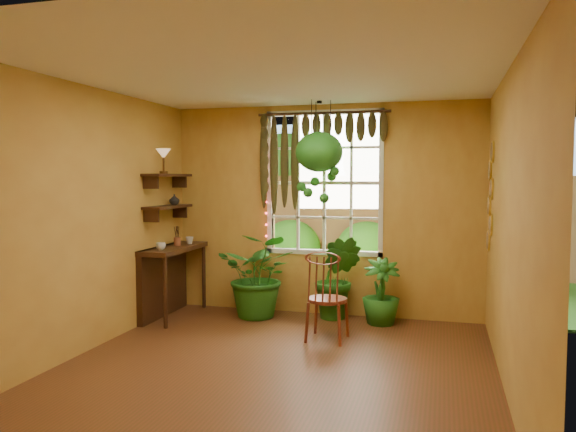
{
  "coord_description": "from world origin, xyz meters",
  "views": [
    {
      "loc": [
        1.48,
        -4.82,
        1.78
      ],
      "look_at": [
        -0.17,
        1.15,
        1.35
      ],
      "focal_mm": 35.0,
      "sensor_mm": 36.0,
      "label": 1
    }
  ],
  "objects_px": {
    "windsor_chair": "(327,311)",
    "potted_plant_left": "(260,275)",
    "counter_ledge": "(167,273)",
    "potted_plant_mid": "(337,278)",
    "hanging_basket": "(319,159)"
  },
  "relations": [
    {
      "from": "counter_ledge",
      "to": "windsor_chair",
      "type": "relative_size",
      "value": 1.06
    },
    {
      "from": "hanging_basket",
      "to": "potted_plant_mid",
      "type": "bearing_deg",
      "value": 31.15
    },
    {
      "from": "potted_plant_mid",
      "to": "counter_ledge",
      "type": "bearing_deg",
      "value": -168.98
    },
    {
      "from": "windsor_chair",
      "to": "hanging_basket",
      "type": "height_order",
      "value": "hanging_basket"
    },
    {
      "from": "counter_ledge",
      "to": "potted_plant_left",
      "type": "relative_size",
      "value": 1.11
    },
    {
      "from": "windsor_chair",
      "to": "potted_plant_left",
      "type": "height_order",
      "value": "windsor_chair"
    },
    {
      "from": "counter_ledge",
      "to": "potted_plant_mid",
      "type": "height_order",
      "value": "potted_plant_mid"
    },
    {
      "from": "windsor_chair",
      "to": "potted_plant_left",
      "type": "distance_m",
      "value": 1.3
    },
    {
      "from": "potted_plant_left",
      "to": "potted_plant_mid",
      "type": "height_order",
      "value": "potted_plant_left"
    },
    {
      "from": "windsor_chair",
      "to": "potted_plant_left",
      "type": "relative_size",
      "value": 1.05
    },
    {
      "from": "windsor_chair",
      "to": "hanging_basket",
      "type": "bearing_deg",
      "value": 111.35
    },
    {
      "from": "hanging_basket",
      "to": "windsor_chair",
      "type": "bearing_deg",
      "value": -71.89
    },
    {
      "from": "counter_ledge",
      "to": "hanging_basket",
      "type": "height_order",
      "value": "hanging_basket"
    },
    {
      "from": "windsor_chair",
      "to": "hanging_basket",
      "type": "relative_size",
      "value": 0.9
    },
    {
      "from": "counter_ledge",
      "to": "potted_plant_mid",
      "type": "relative_size",
      "value": 1.14
    }
  ]
}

